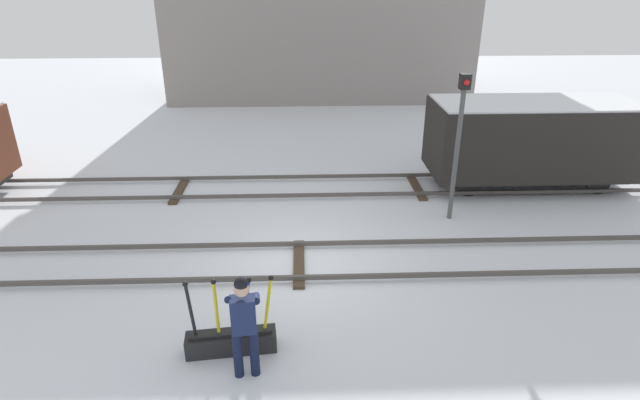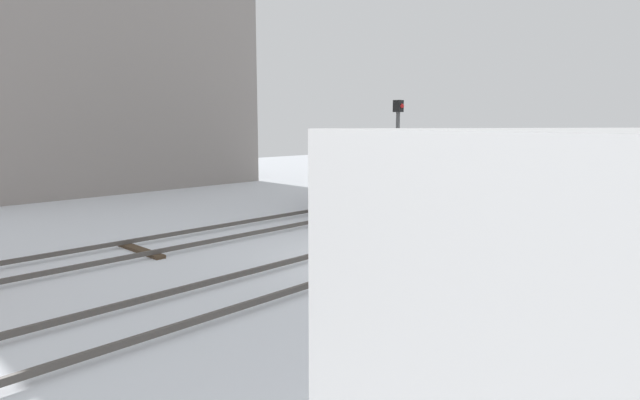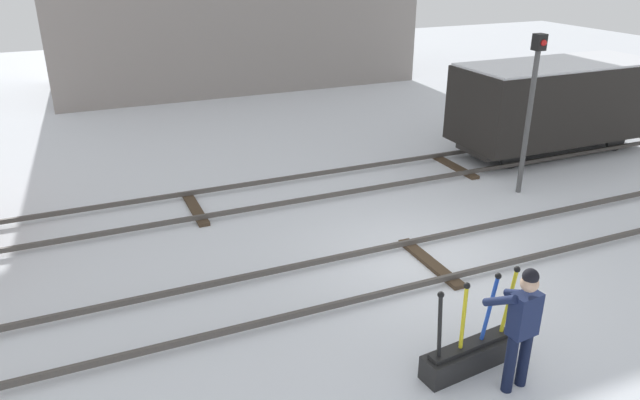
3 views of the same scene
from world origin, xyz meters
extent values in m
plane|color=silver|center=(0.00, 0.00, 0.00)|extent=(60.00, 60.00, 0.00)
cube|color=#4C4742|center=(0.00, -0.72, 0.13)|extent=(44.00, 0.07, 0.10)
cube|color=#4C4742|center=(0.00, 0.72, 0.13)|extent=(44.00, 0.07, 0.10)
cube|color=#423323|center=(0.00, 0.00, 0.04)|extent=(0.24, 1.94, 0.08)
cube|color=#423323|center=(8.80, 0.00, 0.04)|extent=(0.24, 1.94, 0.08)
cube|color=#423323|center=(17.60, 0.00, 0.04)|extent=(0.24, 1.94, 0.08)
cube|color=#4C4742|center=(0.00, 3.53, 0.13)|extent=(44.00, 0.07, 0.10)
cube|color=#4C4742|center=(0.00, 4.97, 0.13)|extent=(44.00, 0.07, 0.10)
cube|color=#423323|center=(-3.52, 4.25, 0.04)|extent=(0.24, 1.94, 0.08)
cube|color=#423323|center=(3.52, 4.25, 0.04)|extent=(0.24, 1.94, 0.08)
cube|color=#423323|center=(10.56, 4.25, 0.04)|extent=(0.24, 1.94, 0.08)
cube|color=#423323|center=(17.60, 4.25, 0.04)|extent=(0.24, 1.94, 0.08)
cube|color=black|center=(-1.14, -2.75, 0.18)|extent=(1.55, 0.52, 0.36)
cube|color=black|center=(-1.14, -2.75, 0.39)|extent=(1.38, 0.34, 0.06)
cylinder|color=black|center=(-1.75, -2.81, 0.88)|extent=(0.13, 0.07, 1.05)
sphere|color=black|center=(-1.78, -2.81, 1.41)|extent=(0.09, 0.09, 0.09)
cylinder|color=yellow|center=(-1.34, -2.77, 0.88)|extent=(0.07, 0.06, 1.05)
sphere|color=black|center=(-1.34, -2.77, 1.41)|extent=(0.09, 0.09, 0.09)
cylinder|color=#1E47B7|center=(-0.87, -2.72, 0.88)|extent=(0.23, 0.08, 1.04)
sphere|color=black|center=(-0.78, -2.71, 1.40)|extent=(0.09, 0.09, 0.09)
cylinder|color=yellow|center=(-0.50, -2.68, 0.88)|extent=(0.21, 0.08, 1.05)
sphere|color=black|center=(-0.43, -2.67, 1.40)|extent=(0.09, 0.09, 0.09)
cylinder|color=#111831|center=(-0.96, -3.34, 0.43)|extent=(0.15, 0.15, 0.86)
cylinder|color=#111831|center=(-0.70, -3.31, 0.43)|extent=(0.15, 0.15, 0.86)
cube|color=#192347|center=(-0.83, -3.33, 1.17)|extent=(0.40, 0.28, 0.61)
sphere|color=tan|center=(-0.83, -3.33, 1.63)|extent=(0.23, 0.23, 0.23)
sphere|color=black|center=(-0.83, -3.33, 1.73)|extent=(0.21, 0.21, 0.21)
cylinder|color=#192347|center=(-1.06, -3.11, 1.31)|extent=(0.17, 0.55, 0.41)
cylinder|color=#192347|center=(-0.64, -3.04, 1.27)|extent=(0.17, 0.58, 0.35)
cylinder|color=#4C4C4C|center=(3.96, 2.20, 1.70)|extent=(0.12, 0.12, 3.39)
cube|color=black|center=(3.96, 2.20, 3.57)|extent=(0.24, 0.24, 0.36)
sphere|color=red|center=(3.96, 2.07, 3.57)|extent=(0.14, 0.14, 0.14)
cube|color=gray|center=(1.09, 17.52, 4.73)|extent=(14.76, 6.05, 9.47)
cube|color=#2D2B28|center=(6.80, 4.25, 0.40)|extent=(5.54, 1.38, 0.20)
cube|color=black|center=(6.80, 4.25, 1.52)|extent=(5.83, 2.29, 2.03)
cube|color=white|center=(6.80, 4.25, 2.56)|extent=(5.71, 2.20, 0.06)
cylinder|color=black|center=(4.91, 3.62, 0.35)|extent=(0.70, 0.10, 0.70)
cylinder|color=black|center=(4.90, 4.88, 0.35)|extent=(0.70, 0.10, 0.70)
cylinder|color=black|center=(8.69, 3.63, 0.35)|extent=(0.70, 0.10, 0.70)
cylinder|color=black|center=(8.69, 4.89, 0.35)|extent=(0.70, 0.10, 0.70)
camera|label=1|loc=(0.10, -9.68, 5.93)|focal=28.54mm
camera|label=2|loc=(-9.08, -7.03, 2.99)|focal=28.61mm
camera|label=3|loc=(-5.79, -8.19, 5.53)|focal=33.37mm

